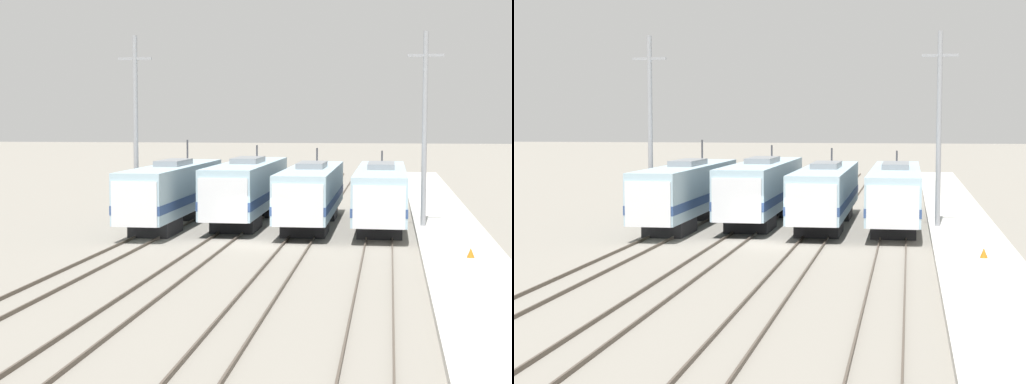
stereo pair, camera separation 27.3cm
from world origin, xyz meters
The scene contains 13 objects.
ground_plane centered at (0.00, 0.00, 0.00)m, with size 400.00×400.00×0.00m, color gray.
rail_pair_far_left centered at (-6.49, 0.00, 0.07)m, with size 1.51×120.00×0.15m.
rail_pair_center_left centered at (-2.16, 0.00, 0.07)m, with size 1.51×120.00×0.15m.
rail_pair_center_right centered at (2.16, 0.00, 0.07)m, with size 1.51×120.00×0.15m.
rail_pair_far_right centered at (6.49, 0.00, 0.07)m, with size 1.51×120.00×0.15m.
locomotive_far_left centered at (-6.49, 6.67, 2.15)m, with size 2.80×17.12×5.35m.
locomotive_center_left centered at (-2.16, 9.39, 2.18)m, with size 3.11×17.31×4.94m.
locomotive_center_right centered at (2.16, 7.98, 2.08)m, with size 3.05×16.99×4.81m.
locomotive_far_right centered at (6.49, 8.65, 2.07)m, with size 3.04×18.68×4.61m.
catenary_tower_left centered at (-8.80, 6.74, 6.18)m, with size 2.13×0.30×11.93m.
catenary_tower_right centered at (9.04, 6.74, 6.18)m, with size 2.13×0.30×11.93m.
platform centered at (10.55, 0.00, 0.18)m, with size 4.00×120.00×0.35m.
traffic_cone centered at (10.77, -5.12, 0.58)m, with size 0.36×0.36×0.45m.
Camera 2 is at (7.30, -45.19, 6.70)m, focal length 60.00 mm.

